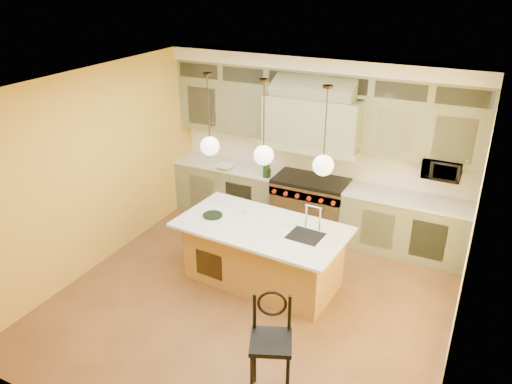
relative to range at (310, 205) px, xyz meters
The scene contains 18 objects.
floor 2.20m from the range, 90.00° to the right, with size 5.00×5.00×0.00m, color brown.
ceiling 3.23m from the range, 90.00° to the right, with size 5.00×5.00×0.00m, color white.
wall_back 1.03m from the range, 90.00° to the left, with size 5.00×5.00×0.00m, color gold.
wall_front 4.74m from the range, 90.00° to the right, with size 5.00×5.00×0.00m, color gold.
wall_left 3.43m from the range, 139.39° to the right, with size 5.00×5.00×0.00m, color gold.
wall_right 3.43m from the range, 40.61° to the right, with size 5.00×5.00×0.00m, color gold.
back_cabinetry 0.95m from the range, 90.00° to the left, with size 5.00×0.77×2.90m.
range is the anchor object (origin of this frame).
kitchen_island 1.70m from the range, 92.06° to the right, with size 2.38×1.39×1.35m.
counter_stool 3.63m from the range, 75.82° to the right, with size 0.54×0.54×1.20m.
microwave 2.18m from the range, ahead, with size 0.54×0.37×0.30m, color black.
oil_bottle_a 0.96m from the range, 162.82° to the right, with size 0.12×0.12×0.32m, color black.
oil_bottle_b 0.92m from the range, 162.65° to the right, with size 0.10×0.10×0.22m, color black.
fruit_bowl 1.58m from the range, behind, with size 0.28×0.28×0.07m, color silver.
cup 1.61m from the range, 105.72° to the right, with size 0.10×0.10×0.09m, color white.
pendant_left 2.40m from the range, 117.08° to the right, with size 0.26×0.26×1.11m.
pendant_center 2.24m from the range, 92.23° to the right, with size 0.26×0.26×1.11m.
pendant_right 2.36m from the range, 66.57° to the right, with size 0.26×0.26×1.11m.
Camera 1 is at (2.49, -4.97, 4.14)m, focal length 35.00 mm.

